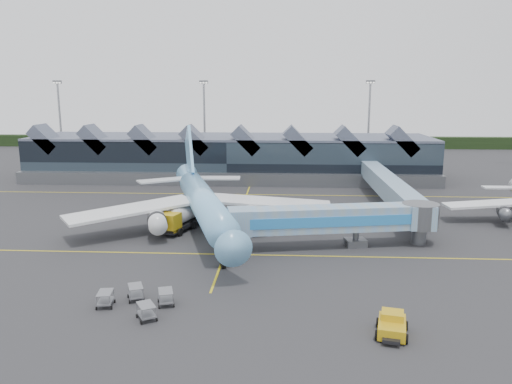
# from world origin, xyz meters

# --- Properties ---
(ground) EXTENTS (260.00, 260.00, 0.00)m
(ground) POSITION_xyz_m (0.00, 0.00, 0.00)
(ground) COLOR #2A2A2D
(ground) RESTS_ON ground
(taxi_stripes) EXTENTS (120.00, 60.00, 0.01)m
(taxi_stripes) POSITION_xyz_m (0.00, 10.00, 0.01)
(taxi_stripes) COLOR gold
(taxi_stripes) RESTS_ON ground
(tree_line_far) EXTENTS (260.00, 4.00, 4.00)m
(tree_line_far) POSITION_xyz_m (0.00, 110.00, 2.00)
(tree_line_far) COLOR black
(tree_line_far) RESTS_ON ground
(terminal) EXTENTS (90.00, 22.25, 12.52)m
(terminal) POSITION_xyz_m (-5.07, 47.35, 4.88)
(terminal) COLOR black
(terminal) RESTS_ON ground
(light_masts) EXTENTS (132.40, 42.56, 22.45)m
(light_masts) POSITION_xyz_m (21.00, 62.80, 12.49)
(light_masts) COLOR #94969C
(light_masts) RESTS_ON ground
(main_airliner) EXTENTS (37.02, 43.55, 14.29)m
(main_airliner) POSITION_xyz_m (-4.42, 3.10, 4.20)
(main_airliner) COLOR #76C1F0
(main_airliner) RESTS_ON ground
(jet_bridge) EXTENTS (27.14, 8.66, 5.50)m
(jet_bridge) POSITION_xyz_m (15.22, -4.02, 3.64)
(jet_bridge) COLOR #779FC7
(jet_bridge) RESTS_ON ground
(fuel_truck) EXTENTS (5.52, 10.70, 3.60)m
(fuel_truck) POSITION_xyz_m (-7.27, 3.28, 2.02)
(fuel_truck) COLOR black
(fuel_truck) RESTS_ON ground
(pushback_tug) EXTENTS (3.20, 4.33, 1.77)m
(pushback_tug) POSITION_xyz_m (16.11, -27.60, 0.80)
(pushback_tug) COLOR #C29912
(pushback_tug) RESTS_ON ground
(baggage_carts) EXTENTS (7.17, 6.47, 1.40)m
(baggage_carts) POSITION_xyz_m (-6.15, -23.58, 0.79)
(baggage_carts) COLOR gray
(baggage_carts) RESTS_ON ground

